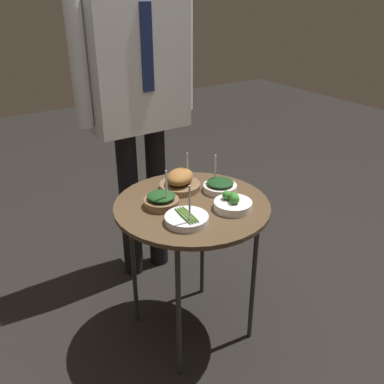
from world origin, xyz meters
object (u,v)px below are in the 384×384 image
object	(u,v)px
bowl_asparagus_front_center	(187,219)
bowl_roast_near_rim	(180,181)
waiter_figure	(137,80)
bowl_broccoli_center	(233,204)
bowl_spinach_back_left	(220,186)
bowl_spinach_front_left	(161,200)
serving_cart	(192,215)

from	to	relation	value
bowl_asparagus_front_center	bowl_roast_near_rim	distance (m)	0.28
bowl_asparagus_front_center	waiter_figure	world-z (taller)	waiter_figure
bowl_broccoli_center	bowl_spinach_back_left	bearing A→B (deg)	70.01
bowl_spinach_front_left	bowl_spinach_back_left	world-z (taller)	bowl_spinach_front_left
bowl_spinach_front_left	bowl_roast_near_rim	bearing A→B (deg)	32.23
bowl_spinach_back_left	waiter_figure	world-z (taller)	waiter_figure
bowl_spinach_front_left	waiter_figure	xyz separation A→B (m)	(0.17, 0.49, 0.35)
bowl_roast_near_rim	bowl_spinach_back_left	bearing A→B (deg)	-39.83
bowl_roast_near_rim	serving_cart	bearing A→B (deg)	-102.85
bowl_asparagus_front_center	bowl_spinach_front_left	xyz separation A→B (m)	(-0.01, 0.16, 0.01)
bowl_broccoli_center	bowl_spinach_back_left	distance (m)	0.16
bowl_roast_near_rim	waiter_figure	world-z (taller)	waiter_figure
bowl_roast_near_rim	bowl_spinach_front_left	xyz separation A→B (m)	(-0.14, -0.09, -0.01)
serving_cart	bowl_spinach_back_left	distance (m)	0.18
bowl_broccoli_center	serving_cart	bearing A→B (deg)	130.03
waiter_figure	bowl_broccoli_center	bearing A→B (deg)	-86.18
bowl_spinach_front_left	bowl_broccoli_center	bearing A→B (deg)	-38.58
waiter_figure	serving_cart	bearing A→B (deg)	-96.29
bowl_asparagus_front_center	waiter_figure	size ratio (longest dim) A/B	0.10
serving_cart	waiter_figure	bearing A→B (deg)	83.71
bowl_broccoli_center	waiter_figure	xyz separation A→B (m)	(-0.04, 0.66, 0.36)
serving_cart	bowl_spinach_front_left	distance (m)	0.14
serving_cart	bowl_roast_near_rim	xyz separation A→B (m)	(0.03, 0.14, 0.09)
bowl_spinach_back_left	waiter_figure	size ratio (longest dim) A/B	0.09
bowl_spinach_front_left	bowl_spinach_back_left	distance (m)	0.27
serving_cart	bowl_broccoli_center	world-z (taller)	bowl_broccoli_center
serving_cart	waiter_figure	size ratio (longest dim) A/B	0.40
serving_cart	bowl_spinach_front_left	size ratio (longest dim) A/B	3.95
serving_cart	bowl_broccoli_center	size ratio (longest dim) A/B	4.39
bowl_asparagus_front_center	bowl_roast_near_rim	world-z (taller)	bowl_asparagus_front_center
bowl_asparagus_front_center	bowl_broccoli_center	world-z (taller)	bowl_asparagus_front_center
bowl_asparagus_front_center	bowl_spinach_front_left	distance (m)	0.16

